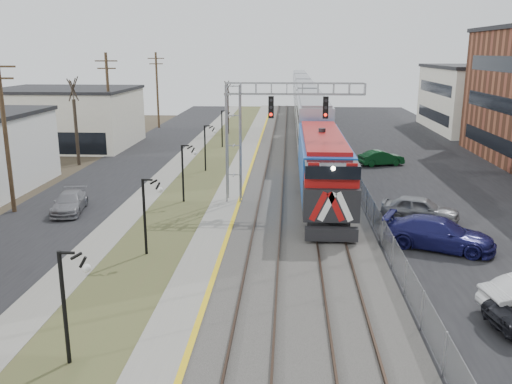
{
  "coord_description": "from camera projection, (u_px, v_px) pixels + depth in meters",
  "views": [
    {
      "loc": [
        3.16,
        -7.58,
        10.08
      ],
      "look_at": [
        1.42,
        21.13,
        2.6
      ],
      "focal_mm": 38.0,
      "sensor_mm": 36.0,
      "label": 1
    }
  ],
  "objects": [
    {
      "name": "car_lot_f",
      "position": [
        381.0,
        158.0,
        49.14
      ],
      "size": [
        4.35,
        2.61,
        1.35
      ],
      "primitive_type": "imported",
      "rotation": [
        0.0,
        0.0,
        1.88
      ],
      "color": "#0C3D1A",
      "rests_on": "ground"
    },
    {
      "name": "signal_gantry",
      "position": [
        259.0,
        122.0,
        35.61
      ],
      "size": [
        9.0,
        1.07,
        8.15
      ],
      "color": "gray",
      "rests_on": "ground"
    },
    {
      "name": "grass_median",
      "position": [
        200.0,
        179.0,
        44.08
      ],
      "size": [
        4.0,
        120.0,
        0.06
      ],
      "primitive_type": "cube",
      "color": "#4C532C",
      "rests_on": "ground"
    },
    {
      "name": "track_near",
      "position": [
        274.0,
        177.0,
        43.67
      ],
      "size": [
        1.58,
        120.0,
        0.15
      ],
      "color": "#2D2119",
      "rests_on": "ballast_bed"
    },
    {
      "name": "utility_poles",
      "position": [
        6.0,
        135.0,
        33.79
      ],
      "size": [
        0.28,
        80.28,
        10.0
      ],
      "color": "#4C3823",
      "rests_on": "ground"
    },
    {
      "name": "fence",
      "position": [
        351.0,
        172.0,
        43.17
      ],
      "size": [
        0.04,
        120.0,
        1.6
      ],
      "primitive_type": "cube",
      "color": "gray",
      "rests_on": "ground"
    },
    {
      "name": "car_lot_d",
      "position": [
        439.0,
        234.0,
        28.29
      ],
      "size": [
        6.08,
        4.31,
        1.63
      ],
      "primitive_type": "imported",
      "rotation": [
        0.0,
        0.0,
        1.17
      ],
      "color": "#16164E",
      "rests_on": "ground"
    },
    {
      "name": "sidewalk",
      "position": [
        164.0,
        178.0,
        44.25
      ],
      "size": [
        2.0,
        120.0,
        0.08
      ],
      "primitive_type": "cube",
      "color": "gray",
      "rests_on": "ground"
    },
    {
      "name": "ballast_bed",
      "position": [
        298.0,
        179.0,
        43.59
      ],
      "size": [
        8.0,
        120.0,
        0.2
      ],
      "primitive_type": "cube",
      "color": "#595651",
      "rests_on": "ground"
    },
    {
      "name": "train",
      "position": [
        305.0,
        100.0,
        82.12
      ],
      "size": [
        3.0,
        108.65,
        5.33
      ],
      "color": "#154DAD",
      "rests_on": "ground"
    },
    {
      "name": "car_lot_e",
      "position": [
        420.0,
        210.0,
        32.83
      ],
      "size": [
        4.96,
        3.21,
        1.57
      ],
      "primitive_type": "imported",
      "rotation": [
        0.0,
        0.0,
        1.25
      ],
      "color": "slate",
      "rests_on": "ground"
    },
    {
      "name": "platform_edge",
      "position": [
        247.0,
        177.0,
        43.8
      ],
      "size": [
        0.24,
        120.0,
        0.01
      ],
      "primitive_type": "cube",
      "color": "gold",
      "rests_on": "platform"
    },
    {
      "name": "lampposts",
      "position": [
        146.0,
        216.0,
        27.44
      ],
      "size": [
        0.14,
        62.14,
        4.0
      ],
      "color": "black",
      "rests_on": "ground"
    },
    {
      "name": "car_street_b",
      "position": [
        70.0,
        203.0,
        34.81
      ],
      "size": [
        2.52,
        4.63,
        1.27
      ],
      "primitive_type": "imported",
      "rotation": [
        0.0,
        0.0,
        0.17
      ],
      "color": "gray",
      "rests_on": "ground"
    },
    {
      "name": "bare_trees",
      "position": [
        109.0,
        138.0,
        47.7
      ],
      "size": [
        12.3,
        42.3,
        5.95
      ],
      "color": "#382D23",
      "rests_on": "ground"
    },
    {
      "name": "track_far",
      "position": [
        317.0,
        177.0,
        43.46
      ],
      "size": [
        1.58,
        120.0,
        0.15
      ],
      "color": "#2D2119",
      "rests_on": "ballast_bed"
    },
    {
      "name": "parking_lot",
      "position": [
        450.0,
        182.0,
        42.91
      ],
      "size": [
        16.0,
        120.0,
        0.04
      ],
      "primitive_type": "cube",
      "color": "black",
      "rests_on": "ground"
    },
    {
      "name": "street_west",
      "position": [
        110.0,
        178.0,
        44.52
      ],
      "size": [
        7.0,
        120.0,
        0.04
      ],
      "primitive_type": "cube",
      "color": "black",
      "rests_on": "ground"
    },
    {
      "name": "platform",
      "position": [
        237.0,
        178.0,
        43.88
      ],
      "size": [
        2.0,
        120.0,
        0.24
      ],
      "primitive_type": "cube",
      "color": "gray",
      "rests_on": "ground"
    }
  ]
}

